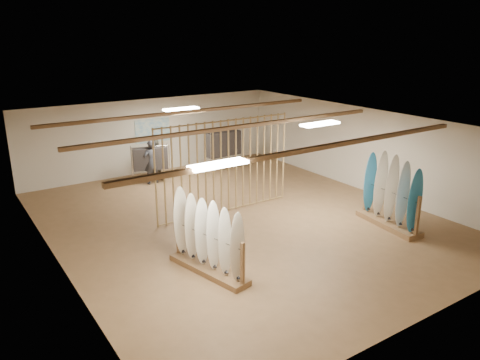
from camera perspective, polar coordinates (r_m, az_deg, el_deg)
floor at (r=13.53m, az=-0.00°, el=-4.85°), size 12.00×12.00×0.00m
ceiling at (r=12.72m, az=-0.00°, el=6.89°), size 12.00×12.00×0.00m
wall_back at (r=18.20m, az=-10.60°, el=5.35°), size 12.00×0.00×12.00m
wall_front at (r=9.04m, az=21.88°, el=-8.36°), size 12.00×0.00×12.00m
wall_left at (r=11.23m, az=-21.78°, el=-3.30°), size 0.00×12.00×12.00m
wall_right at (r=16.28m, az=14.83°, el=3.62°), size 0.00×12.00×12.00m
ceiling_slats at (r=12.74m, az=-0.00°, el=6.53°), size 9.50×6.12×0.10m
light_panels at (r=12.74m, az=-0.00°, el=6.62°), size 1.20×0.35×0.06m
bamboo_partition at (r=13.70m, az=-1.86°, el=1.64°), size 4.45×0.05×2.78m
poster at (r=18.14m, az=-10.61°, el=5.95°), size 1.40×0.03×0.90m
rack_left at (r=10.47m, az=-3.91°, el=-8.21°), size 0.95×2.26×1.78m
rack_right at (r=13.50m, az=17.83°, el=-2.71°), size 0.80×2.14×1.98m
clothing_rack_a at (r=16.83m, az=-10.88°, el=2.57°), size 1.24×0.64×1.38m
clothing_rack_b at (r=18.06m, az=-1.99°, el=4.43°), size 1.52×0.49×1.63m
shopper_a at (r=16.74m, az=-10.77°, el=2.50°), size 0.68×0.48×1.80m
shopper_b at (r=17.13m, az=-10.18°, el=2.76°), size 1.05×1.02×1.72m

